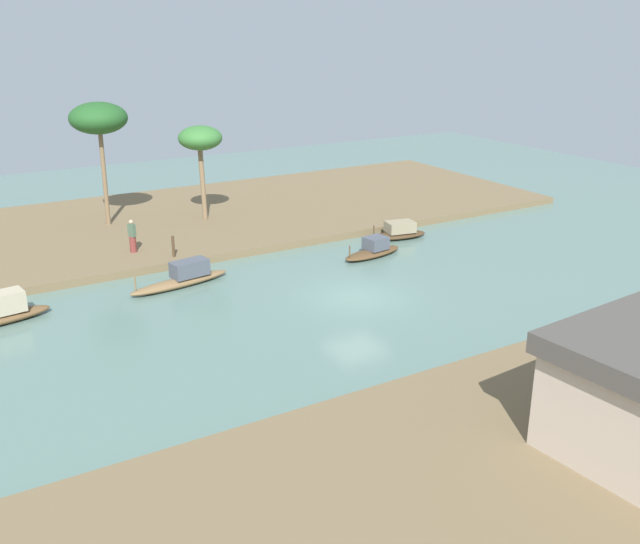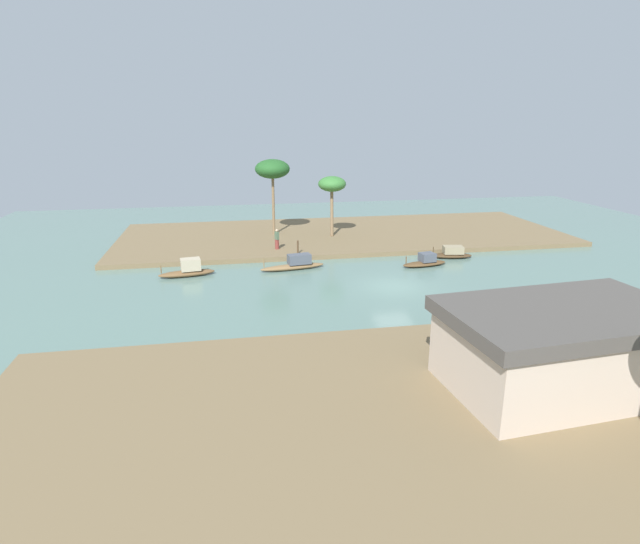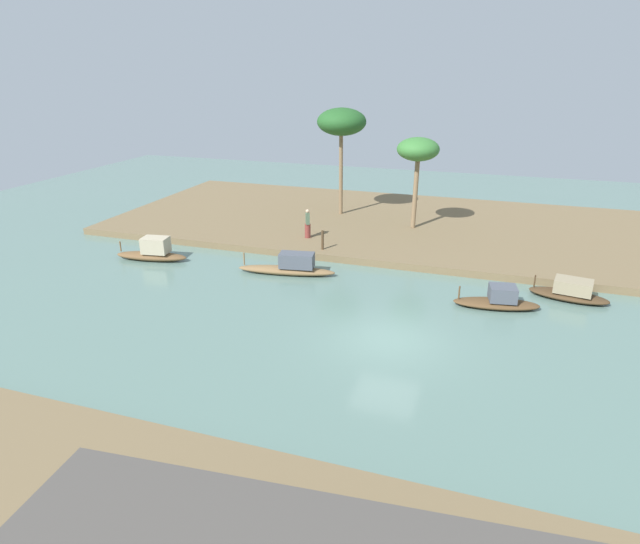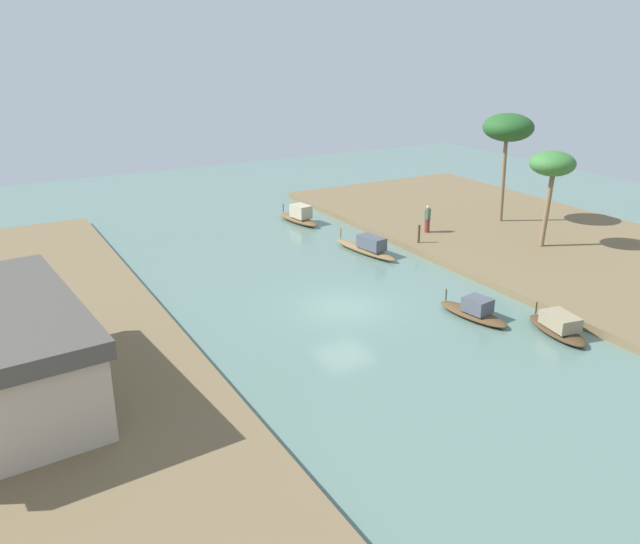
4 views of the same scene
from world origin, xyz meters
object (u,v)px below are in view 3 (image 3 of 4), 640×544
at_px(sampan_midstream, 153,252).
at_px(person_on_near_bank, 308,225).
at_px(sampan_open_hull, 498,300).
at_px(palm_tree_left_far, 342,123).
at_px(mooring_post, 323,240).
at_px(sampan_downstream_large, 570,292).
at_px(palm_tree_left_near, 418,151).
at_px(sampan_with_tall_canopy, 290,267).

xyz_separation_m(sampan_midstream, person_on_near_bank, (-6.84, -5.24, 0.67)).
relative_size(sampan_open_hull, palm_tree_left_far, 0.54).
bearing_deg(sampan_open_hull, person_on_near_bank, -37.56).
relative_size(sampan_open_hull, mooring_post, 3.51).
bearing_deg(sampan_downstream_large, palm_tree_left_near, -33.97).
relative_size(sampan_downstream_large, mooring_post, 3.29).
bearing_deg(sampan_open_hull, palm_tree_left_far, -57.08).
height_order(sampan_downstream_large, mooring_post, mooring_post).
bearing_deg(sampan_with_tall_canopy, palm_tree_left_near, -126.42).
bearing_deg(palm_tree_left_far, mooring_post, 98.98).
distance_m(sampan_midstream, sampan_with_tall_canopy, 7.67).
height_order(person_on_near_bank, palm_tree_left_near, palm_tree_left_near).
relative_size(person_on_near_bank, palm_tree_left_near, 0.31).
bearing_deg(sampan_with_tall_canopy, sampan_downstream_large, 175.42).
bearing_deg(sampan_downstream_large, sampan_with_tall_canopy, 14.78).
relative_size(mooring_post, palm_tree_left_near, 0.20).
bearing_deg(sampan_with_tall_canopy, mooring_post, -111.09).
relative_size(sampan_with_tall_canopy, person_on_near_bank, 2.96).
height_order(sampan_open_hull, sampan_with_tall_canopy, sampan_with_tall_canopy).
bearing_deg(sampan_midstream, sampan_open_hull, 169.44).
bearing_deg(sampan_midstream, palm_tree_left_near, -151.65).
bearing_deg(palm_tree_left_far, palm_tree_left_near, 162.54).
relative_size(sampan_with_tall_canopy, palm_tree_left_near, 0.91).
xyz_separation_m(sampan_with_tall_canopy, palm_tree_left_far, (0.52, -10.62, 5.91)).
bearing_deg(mooring_post, sampan_downstream_large, 170.21).
relative_size(sampan_with_tall_canopy, mooring_post, 4.68).
height_order(sampan_open_hull, sampan_midstream, sampan_midstream).
xyz_separation_m(sampan_with_tall_canopy, palm_tree_left_near, (-4.63, -9.00, 4.61)).
distance_m(sampan_with_tall_canopy, person_on_near_bank, 5.02).
bearing_deg(palm_tree_left_near, sampan_downstream_large, 135.84).
distance_m(sampan_midstream, person_on_near_bank, 8.65).
bearing_deg(sampan_with_tall_canopy, sampan_midstream, -6.63).
distance_m(sampan_midstream, sampan_downstream_large, 20.55).
xyz_separation_m(sampan_downstream_large, person_on_near_bank, (13.66, -3.87, 0.76)).
xyz_separation_m(sampan_open_hull, palm_tree_left_near, (5.21, -9.86, 4.68)).
bearing_deg(palm_tree_left_near, sampan_midstream, 37.21).
relative_size(sampan_midstream, palm_tree_left_far, 0.59).
bearing_deg(mooring_post, sampan_midstream, 22.64).
xyz_separation_m(sampan_midstream, sampan_with_tall_canopy, (-7.66, -0.34, -0.05)).
bearing_deg(sampan_with_tall_canopy, person_on_near_bank, -89.69).
distance_m(sampan_with_tall_canopy, mooring_post, 3.24).
bearing_deg(palm_tree_left_near, sampan_with_tall_canopy, 62.75).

